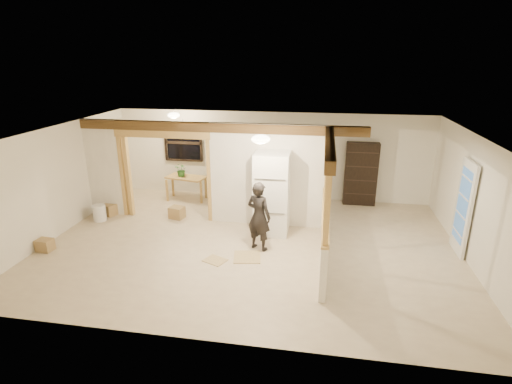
% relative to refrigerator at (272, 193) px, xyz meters
% --- Properties ---
extents(floor, '(9.00, 6.50, 0.01)m').
position_rel_refrigerator_xyz_m(floor, '(-0.37, -0.75, -0.97)').
color(floor, beige).
rests_on(floor, ground).
extents(ceiling, '(9.00, 6.50, 0.01)m').
position_rel_refrigerator_xyz_m(ceiling, '(-0.37, -0.75, 1.53)').
color(ceiling, white).
extents(wall_back, '(9.00, 0.01, 2.50)m').
position_rel_refrigerator_xyz_m(wall_back, '(-0.37, 2.50, 0.28)').
color(wall_back, silver).
rests_on(wall_back, floor).
extents(wall_front, '(9.00, 0.01, 2.50)m').
position_rel_refrigerator_xyz_m(wall_front, '(-0.37, -4.00, 0.28)').
color(wall_front, silver).
rests_on(wall_front, floor).
extents(wall_left, '(0.01, 6.50, 2.50)m').
position_rel_refrigerator_xyz_m(wall_left, '(-4.87, -0.75, 0.28)').
color(wall_left, silver).
rests_on(wall_left, floor).
extents(wall_right, '(0.01, 6.50, 2.50)m').
position_rel_refrigerator_xyz_m(wall_right, '(4.13, -0.75, 0.28)').
color(wall_right, silver).
rests_on(wall_right, floor).
extents(partition_left_stub, '(0.90, 0.12, 2.50)m').
position_rel_refrigerator_xyz_m(partition_left_stub, '(-4.42, 0.45, 0.28)').
color(partition_left_stub, white).
rests_on(partition_left_stub, floor).
extents(partition_center, '(2.80, 0.12, 2.50)m').
position_rel_refrigerator_xyz_m(partition_center, '(-0.17, 0.45, 0.28)').
color(partition_center, white).
rests_on(partition_center, floor).
extents(doorway_frame, '(2.46, 0.14, 2.20)m').
position_rel_refrigerator_xyz_m(doorway_frame, '(-2.77, 0.45, 0.13)').
color(doorway_frame, tan).
rests_on(doorway_frame, floor).
extents(header_beam_back, '(7.00, 0.18, 0.22)m').
position_rel_refrigerator_xyz_m(header_beam_back, '(-1.37, 0.45, 1.41)').
color(header_beam_back, brown).
rests_on(header_beam_back, ceiling).
extents(header_beam_right, '(0.18, 3.30, 0.22)m').
position_rel_refrigerator_xyz_m(header_beam_right, '(1.23, -1.15, 1.41)').
color(header_beam_right, brown).
rests_on(header_beam_right, ceiling).
extents(pony_wall, '(0.12, 3.20, 1.00)m').
position_rel_refrigerator_xyz_m(pony_wall, '(1.23, -1.15, -0.47)').
color(pony_wall, white).
rests_on(pony_wall, floor).
extents(stud_partition, '(0.14, 3.20, 1.32)m').
position_rel_refrigerator_xyz_m(stud_partition, '(1.23, -1.15, 0.69)').
color(stud_partition, tan).
rests_on(stud_partition, pony_wall).
extents(window_back, '(1.12, 0.10, 1.10)m').
position_rel_refrigerator_xyz_m(window_back, '(-2.97, 2.42, 0.58)').
color(window_back, black).
rests_on(window_back, wall_back).
extents(french_door, '(0.12, 0.86, 2.00)m').
position_rel_refrigerator_xyz_m(french_door, '(4.05, -0.35, 0.03)').
color(french_door, white).
rests_on(french_door, floor).
extents(ceiling_dome_main, '(0.36, 0.36, 0.16)m').
position_rel_refrigerator_xyz_m(ceiling_dome_main, '(-0.07, -1.25, 1.51)').
color(ceiling_dome_main, '#FFEABF').
rests_on(ceiling_dome_main, ceiling).
extents(ceiling_dome_util, '(0.32, 0.32, 0.14)m').
position_rel_refrigerator_xyz_m(ceiling_dome_util, '(-2.87, 1.55, 1.51)').
color(ceiling_dome_util, '#FFEABF').
rests_on(ceiling_dome_util, ceiling).
extents(hanging_bulb, '(0.07, 0.07, 0.07)m').
position_rel_refrigerator_xyz_m(hanging_bulb, '(-2.37, 0.85, 1.21)').
color(hanging_bulb, '#FFD88C').
rests_on(hanging_bulb, ceiling).
extents(refrigerator, '(0.79, 0.77, 1.93)m').
position_rel_refrigerator_xyz_m(refrigerator, '(0.00, 0.00, 0.00)').
color(refrigerator, silver).
rests_on(refrigerator, floor).
extents(woman, '(0.65, 0.55, 1.52)m').
position_rel_refrigerator_xyz_m(woman, '(-0.15, -0.94, -0.20)').
color(woman, black).
rests_on(woman, floor).
extents(work_table, '(1.20, 0.77, 0.70)m').
position_rel_refrigerator_xyz_m(work_table, '(-2.73, 1.81, -0.62)').
color(work_table, tan).
rests_on(work_table, floor).
extents(potted_plant, '(0.44, 0.41, 0.39)m').
position_rel_refrigerator_xyz_m(potted_plant, '(-2.84, 1.81, -0.07)').
color(potted_plant, '#3E682E').
rests_on(potted_plant, work_table).
extents(shop_vac, '(0.59, 0.59, 0.61)m').
position_rel_refrigerator_xyz_m(shop_vac, '(-4.57, 1.14, -0.66)').
color(shop_vac, '#B8250E').
rests_on(shop_vac, floor).
extents(bookshelf, '(0.88, 0.29, 1.76)m').
position_rel_refrigerator_xyz_m(bookshelf, '(2.19, 2.28, -0.08)').
color(bookshelf, black).
rests_on(bookshelf, floor).
extents(bucket, '(0.35, 0.35, 0.41)m').
position_rel_refrigerator_xyz_m(bucket, '(-4.40, -0.07, -0.76)').
color(bucket, silver).
rests_on(bucket, floor).
extents(box_util_a, '(0.41, 0.37, 0.30)m').
position_rel_refrigerator_xyz_m(box_util_a, '(-2.52, 0.42, -0.81)').
color(box_util_a, '#9C7D4B').
rests_on(box_util_a, floor).
extents(box_util_b, '(0.42, 0.42, 0.30)m').
position_rel_refrigerator_xyz_m(box_util_b, '(-4.33, 0.34, -0.82)').
color(box_util_b, '#9C7D4B').
rests_on(box_util_b, floor).
extents(box_front, '(0.33, 0.28, 0.26)m').
position_rel_refrigerator_xyz_m(box_front, '(-4.68, -1.80, -0.84)').
color(box_front, '#9C7D4B').
rests_on(box_front, floor).
extents(floor_panel_near, '(0.64, 0.64, 0.02)m').
position_rel_refrigerator_xyz_m(floor_panel_near, '(-0.33, -1.38, -0.96)').
color(floor_panel_near, tan).
rests_on(floor_panel_near, floor).
extents(floor_panel_far, '(0.54, 0.49, 0.01)m').
position_rel_refrigerator_xyz_m(floor_panel_far, '(-0.95, -1.63, -0.96)').
color(floor_panel_far, tan).
rests_on(floor_panel_far, floor).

